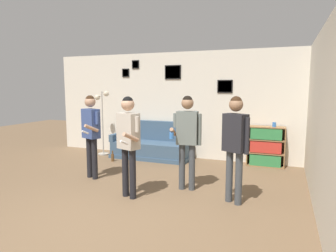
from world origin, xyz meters
name	(u,v)px	position (x,y,z in m)	size (l,w,h in m)	color
ground_plane	(93,227)	(0.00, 0.00, 0.00)	(20.00, 20.00, 0.00)	brown
wall_back	(190,105)	(0.00, 4.22, 1.36)	(7.86, 0.08, 2.70)	silver
wall_right	(318,117)	(2.76, 2.09, 1.35)	(0.06, 6.59, 2.70)	silver
couch	(152,146)	(-0.89, 3.81, 0.30)	(2.04, 0.80, 0.93)	#3D5670
bookshelf	(266,147)	(1.89, 4.00, 0.46)	(0.84, 0.30, 0.93)	olive
floor_lamp	(102,113)	(-2.27, 3.66, 1.12)	(0.43, 0.28, 1.72)	#ADA89E
person_player_foreground_left	(91,128)	(-1.28, 1.78, 1.02)	(0.47, 0.56, 1.66)	black
person_player_foreground_center	(128,136)	(-0.08, 1.11, 1.02)	(0.47, 0.56, 1.67)	black
person_watcher_holding_cup	(187,133)	(0.70, 1.82, 1.02)	(0.50, 0.45, 1.67)	#3D4247
person_spectator_near_bookshelf	(235,138)	(1.57, 1.49, 1.03)	(0.45, 0.35, 1.68)	#3D4247
bottle_on_floor	(113,157)	(-1.64, 3.11, 0.10)	(0.07, 0.07, 0.26)	brown
drinking_cup	(274,125)	(2.05, 4.00, 0.98)	(0.08, 0.08, 0.10)	blue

